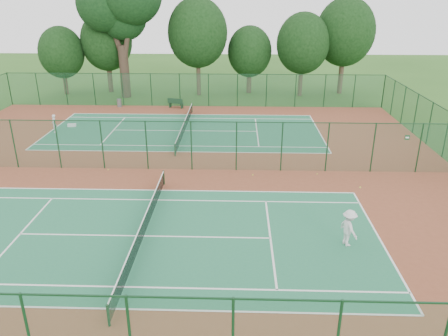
{
  "coord_description": "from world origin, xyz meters",
  "views": [
    {
      "loc": [
        4.68,
        -28.07,
        11.57
      ],
      "look_at": [
        3.88,
        -3.59,
        1.6
      ],
      "focal_mm": 35.0,
      "sensor_mm": 36.0,
      "label": 1
    }
  ],
  "objects_px": {
    "player_far": "(54,123)",
    "kit_bag": "(72,125)",
    "player_near": "(349,228)",
    "big_tree": "(120,3)",
    "trash_bin": "(119,103)",
    "bench": "(176,103)"
  },
  "relations": [
    {
      "from": "player_far",
      "to": "bench",
      "type": "bearing_deg",
      "value": 114.37
    },
    {
      "from": "player_far",
      "to": "big_tree",
      "type": "height_order",
      "value": "big_tree"
    },
    {
      "from": "player_far",
      "to": "trash_bin",
      "type": "height_order",
      "value": "player_far"
    },
    {
      "from": "bench",
      "to": "player_near",
      "type": "bearing_deg",
      "value": -49.77
    },
    {
      "from": "trash_bin",
      "to": "big_tree",
      "type": "relative_size",
      "value": 0.06
    },
    {
      "from": "player_near",
      "to": "bench",
      "type": "distance_m",
      "value": 29.17
    },
    {
      "from": "player_far",
      "to": "player_near",
      "type": "bearing_deg",
      "value": 31.79
    },
    {
      "from": "bench",
      "to": "big_tree",
      "type": "distance_m",
      "value": 12.82
    },
    {
      "from": "big_tree",
      "to": "kit_bag",
      "type": "bearing_deg",
      "value": -100.14
    },
    {
      "from": "big_tree",
      "to": "bench",
      "type": "bearing_deg",
      "value": -39.3
    },
    {
      "from": "player_near",
      "to": "kit_bag",
      "type": "bearing_deg",
      "value": 24.55
    },
    {
      "from": "player_near",
      "to": "player_far",
      "type": "xyz_separation_m",
      "value": [
        -21.49,
        17.72,
        -0.15
      ]
    },
    {
      "from": "trash_bin",
      "to": "bench",
      "type": "relative_size",
      "value": 0.48
    },
    {
      "from": "player_far",
      "to": "bench",
      "type": "relative_size",
      "value": 0.89
    },
    {
      "from": "big_tree",
      "to": "player_far",
      "type": "bearing_deg",
      "value": -102.38
    },
    {
      "from": "bench",
      "to": "kit_bag",
      "type": "bearing_deg",
      "value": -124.25
    },
    {
      "from": "trash_bin",
      "to": "kit_bag",
      "type": "relative_size",
      "value": 1.16
    },
    {
      "from": "bench",
      "to": "kit_bag",
      "type": "distance_m",
      "value": 11.21
    },
    {
      "from": "player_far",
      "to": "kit_bag",
      "type": "bearing_deg",
      "value": 133.86
    },
    {
      "from": "bench",
      "to": "kit_bag",
      "type": "height_order",
      "value": "bench"
    },
    {
      "from": "player_far",
      "to": "kit_bag",
      "type": "height_order",
      "value": "player_far"
    },
    {
      "from": "player_far",
      "to": "big_tree",
      "type": "distance_m",
      "value": 17.31
    }
  ]
}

